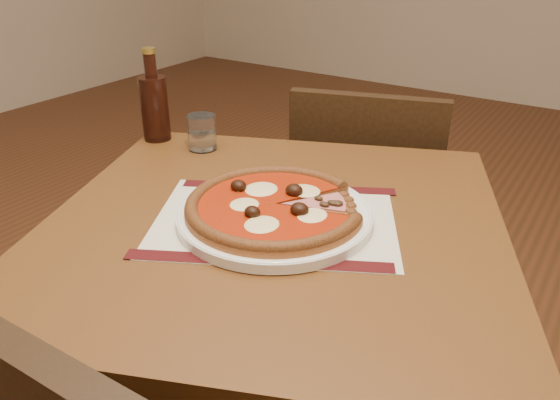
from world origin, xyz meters
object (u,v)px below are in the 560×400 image
at_px(water_glass, 202,132).
at_px(bottle, 154,105).
at_px(table, 274,267).
at_px(pizza, 275,205).
at_px(chair_far, 365,207).
at_px(plate, 275,215).

xyz_separation_m(water_glass, bottle, (-0.14, -0.01, 0.05)).
distance_m(table, pizza, 0.13).
xyz_separation_m(chair_far, bottle, (-0.38, -0.43, 0.35)).
height_order(water_glass, bottle, bottle).
distance_m(pizza, bottle, 0.51).
height_order(table, water_glass, water_glass).
relative_size(chair_far, plate, 2.46).
xyz_separation_m(table, pizza, (0.00, -0.00, 0.13)).
bearing_deg(water_glass, plate, -30.69).
relative_size(plate, water_glass, 4.25).
xyz_separation_m(table, plate, (0.00, -0.00, 0.11)).
bearing_deg(table, chair_far, 98.34).
height_order(plate, pizza, pizza).
relative_size(table, bottle, 4.78).
bearing_deg(bottle, table, -21.70).
bearing_deg(bottle, water_glass, 4.01).
bearing_deg(chair_far, pizza, 81.77).
distance_m(plate, bottle, 0.51).
bearing_deg(table, plate, -38.62).
bearing_deg(bottle, plate, -21.88).
relative_size(table, plate, 3.05).
distance_m(chair_far, pizza, 0.69).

